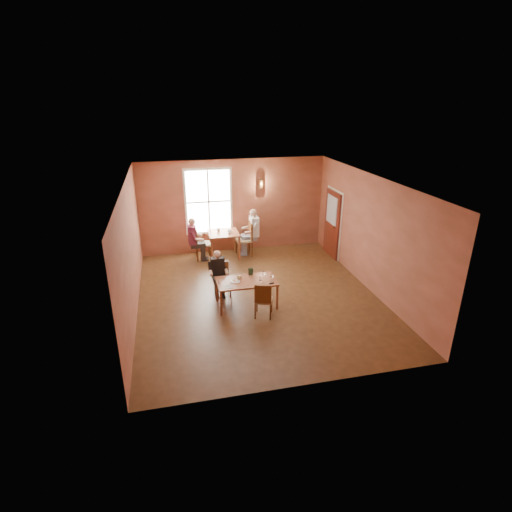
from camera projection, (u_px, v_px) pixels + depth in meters
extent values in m
cube|color=brown|center=(258.00, 296.00, 10.32)|extent=(6.00, 7.00, 0.01)
cube|color=brown|center=(233.00, 206.00, 12.92)|extent=(6.00, 0.04, 3.00)
cube|color=brown|center=(306.00, 312.00, 6.60)|extent=(6.00, 0.04, 3.00)
cube|color=brown|center=(131.00, 252.00, 9.14)|extent=(0.04, 7.00, 3.00)
cube|color=brown|center=(370.00, 233.00, 10.38)|extent=(0.04, 7.00, 3.00)
cube|color=white|center=(258.00, 181.00, 9.20)|extent=(6.00, 7.00, 0.04)
cube|color=white|center=(209.00, 202.00, 12.64)|extent=(1.36, 0.10, 1.96)
cube|color=maroon|center=(332.00, 224.00, 12.62)|extent=(0.12, 1.04, 2.10)
cylinder|color=brown|center=(261.00, 184.00, 12.76)|extent=(0.16, 0.16, 0.28)
cylinder|color=silver|center=(235.00, 281.00, 9.58)|extent=(0.26, 0.26, 0.03)
cube|color=tan|center=(239.00, 278.00, 9.66)|extent=(0.11, 0.11, 0.10)
cube|color=#1D3822|center=(251.00, 272.00, 9.91)|extent=(0.11, 0.06, 0.18)
cube|color=white|center=(246.00, 286.00, 9.36)|extent=(0.16, 0.10, 0.00)
cube|color=silver|center=(229.00, 287.00, 9.33)|extent=(0.19, 0.19, 0.01)
cube|color=black|center=(272.00, 283.00, 9.49)|extent=(0.13, 0.06, 0.02)
imported|color=silver|center=(230.00, 232.00, 12.45)|extent=(0.16, 0.16, 0.10)
imported|color=silver|center=(218.00, 230.00, 12.58)|extent=(0.15, 0.15, 0.11)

